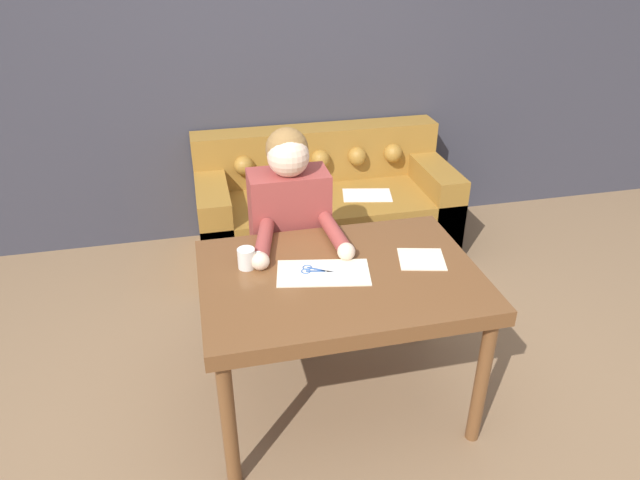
{
  "coord_description": "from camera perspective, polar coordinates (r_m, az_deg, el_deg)",
  "views": [
    {
      "loc": [
        -0.46,
        -1.98,
        2.04
      ],
      "look_at": [
        0.02,
        0.12,
        0.83
      ],
      "focal_mm": 32.0,
      "sensor_mm": 36.0,
      "label": 1
    }
  ],
  "objects": [
    {
      "name": "person",
      "position": [
        2.93,
        -2.98,
        -0.01
      ],
      "size": [
        0.46,
        0.63,
        1.2
      ],
      "color": "#33281E",
      "rests_on": "ground_plane"
    },
    {
      "name": "ground_plane",
      "position": [
        2.88,
        0.1,
        -15.79
      ],
      "size": [
        16.0,
        16.0,
        0.0
      ],
      "primitive_type": "plane",
      "color": "#846647"
    },
    {
      "name": "couch",
      "position": [
        3.94,
        0.4,
        3.14
      ],
      "size": [
        1.7,
        0.78,
        0.81
      ],
      "color": "olive",
      "rests_on": "ground_plane"
    },
    {
      "name": "mug",
      "position": [
        2.47,
        -7.32,
        -1.82
      ],
      "size": [
        0.11,
        0.08,
        0.09
      ],
      "color": "silver",
      "rests_on": "dining_table"
    },
    {
      "name": "wall_back",
      "position": [
        3.94,
        -6.29,
        18.31
      ],
      "size": [
        8.0,
        0.06,
        2.6
      ],
      "color": "#383842",
      "rests_on": "ground_plane"
    },
    {
      "name": "scissors",
      "position": [
        2.44,
        -0.09,
        -3.1
      ],
      "size": [
        0.24,
        0.15,
        0.01
      ],
      "color": "silver",
      "rests_on": "dining_table"
    },
    {
      "name": "pattern_paper_offcut",
      "position": [
        2.56,
        10.12,
        -1.9
      ],
      "size": [
        0.24,
        0.23,
        0.0
      ],
      "color": "beige",
      "rests_on": "dining_table"
    },
    {
      "name": "dining_table",
      "position": [
        2.47,
        2.01,
        -4.86
      ],
      "size": [
        1.19,
        0.84,
        0.73
      ],
      "color": "brown",
      "rests_on": "ground_plane"
    },
    {
      "name": "pattern_paper_main",
      "position": [
        2.43,
        0.34,
        -3.3
      ],
      "size": [
        0.43,
        0.28,
        0.0
      ],
      "color": "beige",
      "rests_on": "dining_table"
    }
  ]
}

